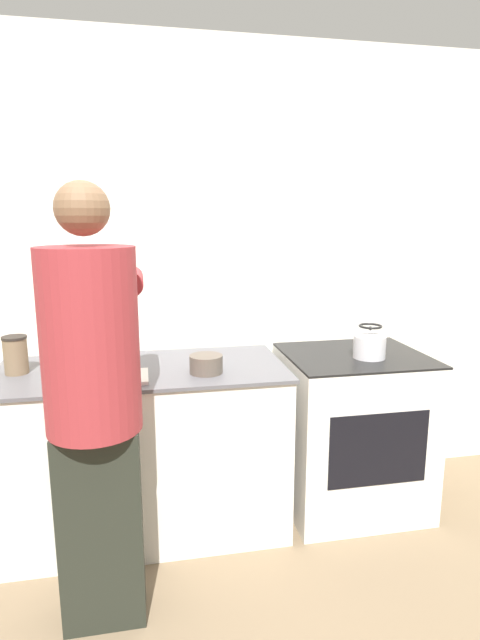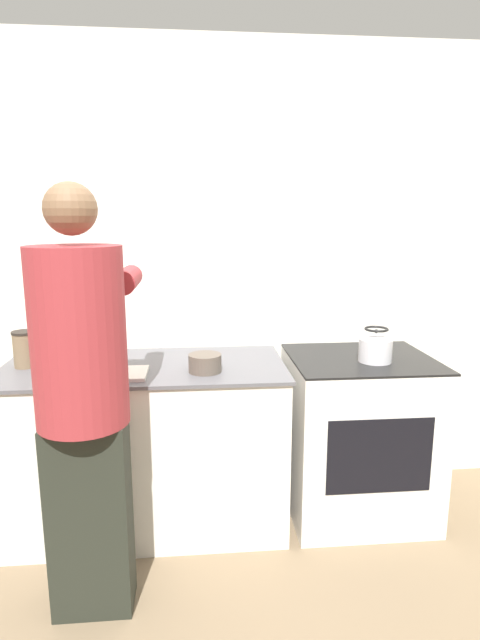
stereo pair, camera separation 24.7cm
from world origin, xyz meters
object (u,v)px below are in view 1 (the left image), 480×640
(person, at_px, (94,398))
(kettle, at_px, (370,344))
(canister_jar, at_px, (16,355))
(knife, at_px, (99,375))
(oven, at_px, (352,430))
(cutting_board, at_px, (111,378))
(bowl_prep, at_px, (67,357))

(person, relative_size, kettle, 9.79)
(canister_jar, bearing_deg, knife, -22.65)
(oven, distance_m, cutting_board, 1.38)
(kettle, bearing_deg, bowl_prep, 172.54)
(cutting_board, xyz_separation_m, canister_jar, (-0.46, 0.20, 0.08))
(oven, xyz_separation_m, canister_jar, (-1.76, 0.03, 0.53))
(knife, height_order, canister_jar, canister_jar)
(cutting_board, height_order, knife, knife)
(person, xyz_separation_m, bowl_prep, (-0.20, 0.73, -0.03))
(oven, relative_size, bowl_prep, 4.89)
(knife, xyz_separation_m, canister_jar, (-0.40, 0.17, 0.07))
(cutting_board, xyz_separation_m, bowl_prep, (-0.24, 0.30, 0.03))
(oven, bearing_deg, cutting_board, -172.60)
(person, bearing_deg, canister_jar, 123.92)
(oven, xyz_separation_m, kettle, (0.04, -0.08, 0.52))
(oven, relative_size, canister_jar, 4.78)
(kettle, relative_size, bowl_prep, 0.98)
(oven, relative_size, kettle, 4.97)
(oven, height_order, canister_jar, canister_jar)
(oven, height_order, person, person)
(cutting_board, height_order, kettle, kettle)
(person, relative_size, bowl_prep, 9.63)
(person, height_order, cutting_board, person)
(person, relative_size, cutting_board, 5.12)
(oven, distance_m, bowl_prep, 1.61)
(cutting_board, distance_m, bowl_prep, 0.38)
(oven, xyz_separation_m, bowl_prep, (-1.53, 0.13, 0.48))
(knife, bearing_deg, person, -102.86)
(cutting_board, relative_size, canister_jar, 1.84)
(oven, xyz_separation_m, cutting_board, (-1.30, -0.17, 0.44))
(cutting_board, relative_size, kettle, 1.91)
(bowl_prep, bearing_deg, oven, -4.75)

